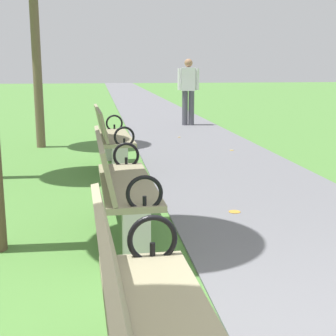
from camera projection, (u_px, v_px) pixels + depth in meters
The scene contains 5 objects.
paved_walkway at pixel (143, 103), 19.60m from camera, with size 2.28×44.00×0.02m, color slate.
park_bench_2 at pixel (121, 183), 4.22m from camera, with size 0.51×1.61×0.90m.
park_bench_3 at pixel (111, 137), 6.97m from camera, with size 0.54×1.62×0.90m.
pedestrian_walking at pixel (188, 88), 12.02m from camera, with size 0.52×0.27×1.62m.
scattered_leaves at pixel (215, 265), 3.67m from camera, with size 3.89×9.50×0.02m.
Camera 1 is at (-0.69, -1.67, 1.49)m, focal length 52.24 mm.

